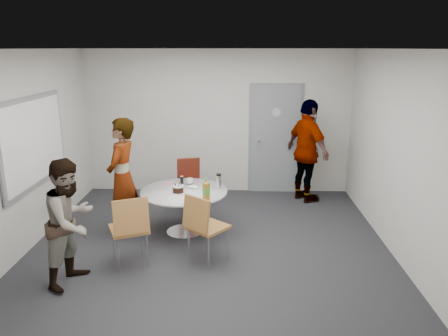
{
  "coord_description": "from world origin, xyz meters",
  "views": [
    {
      "loc": [
        0.38,
        -5.68,
        2.71
      ],
      "look_at": [
        0.19,
        0.25,
        1.07
      ],
      "focal_mm": 35.0,
      "sensor_mm": 36.0,
      "label": 1
    }
  ],
  "objects_px": {
    "table": "(186,196)",
    "chair_near_left": "(130,225)",
    "person_main": "(122,178)",
    "door": "(275,140)",
    "whiteboard": "(34,141)",
    "chair_near_right": "(203,222)",
    "chair_far": "(190,178)",
    "person_right": "(307,151)",
    "person_left": "(71,222)"
  },
  "relations": [
    {
      "from": "table",
      "to": "chair_near_left",
      "type": "bearing_deg",
      "value": -117.78
    },
    {
      "from": "chair_near_left",
      "to": "person_main",
      "type": "bearing_deg",
      "value": 84.33
    },
    {
      "from": "door",
      "to": "chair_near_left",
      "type": "xyz_separation_m",
      "value": [
        -2.05,
        -3.15,
        -0.44
      ]
    },
    {
      "from": "whiteboard",
      "to": "chair_near_left",
      "type": "relative_size",
      "value": 1.99
    },
    {
      "from": "chair_near_right",
      "to": "person_main",
      "type": "relative_size",
      "value": 0.53
    },
    {
      "from": "door",
      "to": "chair_far",
      "type": "distance_m",
      "value": 1.88
    },
    {
      "from": "door",
      "to": "table",
      "type": "xyz_separation_m",
      "value": [
        -1.48,
        -2.06,
        -0.44
      ]
    },
    {
      "from": "door",
      "to": "table",
      "type": "height_order",
      "value": "door"
    },
    {
      "from": "whiteboard",
      "to": "chair_near_left",
      "type": "bearing_deg",
      "value": -29.97
    },
    {
      "from": "person_right",
      "to": "door",
      "type": "bearing_deg",
      "value": 16.05
    },
    {
      "from": "person_left",
      "to": "chair_far",
      "type": "bearing_deg",
      "value": -6.36
    },
    {
      "from": "door",
      "to": "table",
      "type": "relative_size",
      "value": 1.65
    },
    {
      "from": "person_right",
      "to": "person_main",
      "type": "bearing_deg",
      "value": 89.25
    },
    {
      "from": "person_main",
      "to": "whiteboard",
      "type": "bearing_deg",
      "value": -73.09
    },
    {
      "from": "person_left",
      "to": "person_main",
      "type": "bearing_deg",
      "value": 6.98
    },
    {
      "from": "chair_near_right",
      "to": "person_main",
      "type": "xyz_separation_m",
      "value": [
        -1.25,
        0.91,
        0.31
      ]
    },
    {
      "from": "chair_far",
      "to": "person_main",
      "type": "xyz_separation_m",
      "value": [
        -0.86,
        -1.14,
        0.35
      ]
    },
    {
      "from": "whiteboard",
      "to": "table",
      "type": "xyz_separation_m",
      "value": [
        2.08,
        0.22,
        -0.86
      ]
    },
    {
      "from": "chair_far",
      "to": "person_main",
      "type": "bearing_deg",
      "value": 38.95
    },
    {
      "from": "chair_near_right",
      "to": "person_main",
      "type": "height_order",
      "value": "person_main"
    },
    {
      "from": "chair_near_left",
      "to": "person_main",
      "type": "xyz_separation_m",
      "value": [
        -0.35,
        1.05,
        0.29
      ]
    },
    {
      "from": "person_left",
      "to": "chair_near_left",
      "type": "bearing_deg",
      "value": -42.55
    },
    {
      "from": "door",
      "to": "person_right",
      "type": "height_order",
      "value": "door"
    },
    {
      "from": "table",
      "to": "person_right",
      "type": "xyz_separation_m",
      "value": [
        2.01,
        1.53,
        0.34
      ]
    },
    {
      "from": "whiteboard",
      "to": "chair_near_right",
      "type": "height_order",
      "value": "whiteboard"
    },
    {
      "from": "whiteboard",
      "to": "person_right",
      "type": "relative_size",
      "value": 1.03
    },
    {
      "from": "table",
      "to": "whiteboard",
      "type": "bearing_deg",
      "value": -174.01
    },
    {
      "from": "chair_near_right",
      "to": "person_right",
      "type": "distance_m",
      "value": 3.02
    },
    {
      "from": "door",
      "to": "table",
      "type": "distance_m",
      "value": 2.58
    },
    {
      "from": "person_main",
      "to": "chair_far",
      "type": "bearing_deg",
      "value": 151.14
    },
    {
      "from": "table",
      "to": "chair_far",
      "type": "xyz_separation_m",
      "value": [
        -0.06,
        1.11,
        -0.05
      ]
    },
    {
      "from": "door",
      "to": "chair_near_right",
      "type": "bearing_deg",
      "value": -110.95
    },
    {
      "from": "chair_near_right",
      "to": "door",
      "type": "bearing_deg",
      "value": 109.14
    },
    {
      "from": "whiteboard",
      "to": "table",
      "type": "distance_m",
      "value": 2.26
    },
    {
      "from": "whiteboard",
      "to": "chair_far",
      "type": "bearing_deg",
      "value": 33.32
    },
    {
      "from": "table",
      "to": "person_left",
      "type": "bearing_deg",
      "value": -129.2
    },
    {
      "from": "chair_near_right",
      "to": "person_right",
      "type": "height_order",
      "value": "person_right"
    },
    {
      "from": "door",
      "to": "chair_near_left",
      "type": "distance_m",
      "value": 3.79
    },
    {
      "from": "table",
      "to": "person_main",
      "type": "xyz_separation_m",
      "value": [
        -0.92,
        -0.04,
        0.29
      ]
    },
    {
      "from": "person_main",
      "to": "chair_near_right",
      "type": "bearing_deg",
      "value": 61.81
    },
    {
      "from": "chair_near_left",
      "to": "person_right",
      "type": "distance_m",
      "value": 3.7
    },
    {
      "from": "chair_near_right",
      "to": "person_left",
      "type": "distance_m",
      "value": 1.59
    },
    {
      "from": "whiteboard",
      "to": "door",
      "type": "bearing_deg",
      "value": 32.66
    },
    {
      "from": "person_main",
      "to": "person_left",
      "type": "relative_size",
      "value": 1.16
    },
    {
      "from": "chair_near_left",
      "to": "chair_near_right",
      "type": "xyz_separation_m",
      "value": [
        0.9,
        0.14,
        -0.02
      ]
    },
    {
      "from": "whiteboard",
      "to": "chair_far",
      "type": "distance_m",
      "value": 2.58
    },
    {
      "from": "table",
      "to": "chair_near_right",
      "type": "distance_m",
      "value": 1.0
    },
    {
      "from": "chair_near_right",
      "to": "person_left",
      "type": "bearing_deg",
      "value": -121.88
    },
    {
      "from": "person_main",
      "to": "table",
      "type": "bearing_deg",
      "value": 100.21
    },
    {
      "from": "table",
      "to": "person_main",
      "type": "height_order",
      "value": "person_main"
    }
  ]
}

